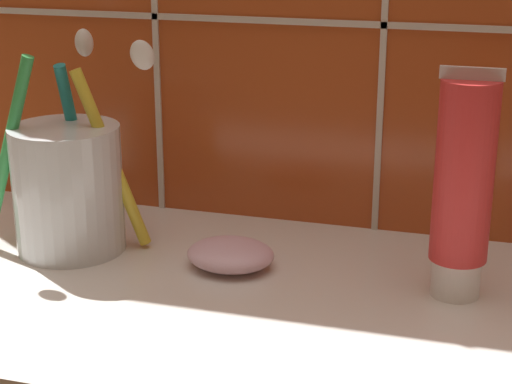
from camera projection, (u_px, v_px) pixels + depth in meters
sink_counter at (314, 313)px, 57.53cm from camera, size 74.35×29.38×2.00cm
toothbrush_cup at (68, 184)px, 64.16cm from camera, size 14.85×10.11×17.33cm
toothpaste_tube at (463, 186)px, 55.58cm from camera, size 4.04×3.85×15.55cm
soap_bar at (230, 254)px, 61.97cm from camera, size 6.40×5.45×2.05cm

